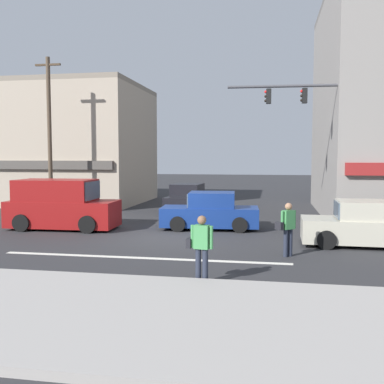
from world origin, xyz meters
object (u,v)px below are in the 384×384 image
Objects in this scene: sedan_parked_curbside at (188,199)px; pedestrian_foreground_with_bag at (201,245)px; sedan_crossing_center at (363,226)px; sedan_waiting_far at (210,212)px; utility_pole_near_left at (50,134)px; pedestrian_mid_crossing at (288,226)px; van_crossing_rightbound at (61,205)px; traffic_light_mast at (322,130)px.

sedan_parked_curbside is 2.51× the size of pedestrian_foreground_with_bag.
sedan_parked_curbside is 11.35m from sedan_crossing_center.
sedan_parked_curbside is at bearing 101.99° from pedestrian_foreground_with_bag.
utility_pole_near_left is at bearing 159.66° from sedan_waiting_far.
van_crossing_rightbound is at bearing 158.11° from pedestrian_mid_crossing.
pedestrian_foreground_with_bag is (9.94, -11.55, -3.33)m from utility_pole_near_left.
utility_pole_near_left is 1.78× the size of van_crossing_rightbound.
sedan_waiting_far is 2.53× the size of pedestrian_mid_crossing.
pedestrian_mid_crossing is (-1.47, -5.02, -3.22)m from traffic_light_mast.
pedestrian_mid_crossing reaches higher than sedan_waiting_far.
van_crossing_rightbound is 10.11m from pedestrian_foreground_with_bag.
sedan_waiting_far is at bearing 9.80° from van_crossing_rightbound.
sedan_crossing_center is at bearing -47.07° from sedan_parked_curbside.
sedan_waiting_far is 8.26m from pedestrian_foreground_with_bag.
sedan_crossing_center is (1.16, -2.88, -3.46)m from traffic_light_mast.
sedan_waiting_far and sedan_crossing_center have the same top height.
sedan_waiting_far is at bearing 122.41° from pedestrian_mid_crossing.
traffic_light_mast is at bearing 66.55° from pedestrian_foreground_with_bag.
sedan_waiting_far is (2.03, -5.61, 0.00)m from sedan_parked_curbside.
utility_pole_near_left is 15.60m from pedestrian_foreground_with_bag.
van_crossing_rightbound is at bearing -173.33° from traffic_light_mast.
pedestrian_mid_crossing reaches higher than sedan_crossing_center.
pedestrian_foreground_with_bag is (-4.80, -5.50, 0.24)m from sedan_crossing_center.
traffic_light_mast reaches higher than pedestrian_mid_crossing.
utility_pole_near_left is at bearing 157.68° from sedan_crossing_center.
van_crossing_rightbound reaches higher than sedan_parked_curbside.
van_crossing_rightbound is 1.10× the size of sedan_waiting_far.
sedan_waiting_far is at bearing -70.09° from sedan_parked_curbside.
traffic_light_mast reaches higher than sedan_waiting_far.
traffic_light_mast is at bearing -39.58° from sedan_parked_curbside.
sedan_crossing_center is (14.74, -6.05, -3.57)m from utility_pole_near_left.
pedestrian_foreground_with_bag is 1.00× the size of pedestrian_mid_crossing.
sedan_crossing_center is 2.47× the size of pedestrian_foreground_with_bag.
sedan_waiting_far is at bearing -20.34° from utility_pole_near_left.
sedan_parked_curbside is at bearing 57.67° from van_crossing_rightbound.
utility_pole_near_left is 4.95× the size of pedestrian_foreground_with_bag.
sedan_parked_curbside is at bearing 116.03° from pedestrian_mid_crossing.
sedan_waiting_far is 1.02× the size of sedan_crossing_center.
pedestrian_mid_crossing is at bearing -106.30° from traffic_light_mast.
sedan_crossing_center is (7.73, -8.31, 0.00)m from sedan_parked_curbside.
sedan_waiting_far is at bearing 96.27° from pedestrian_foreground_with_bag.
van_crossing_rightbound is 6.37m from sedan_waiting_far.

